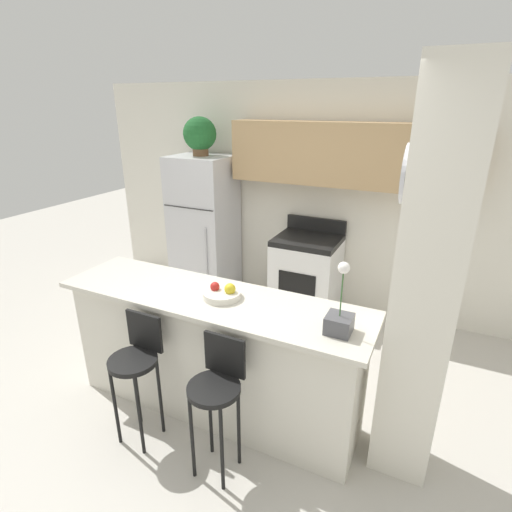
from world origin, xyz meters
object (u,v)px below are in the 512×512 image
at_px(potted_plant_on_fridge, 200,135).
at_px(orchid_vase, 340,318).
at_px(fruit_bowl, 222,293).
at_px(stove_range, 306,275).
at_px(bar_stool_left, 137,362).
at_px(bar_stool_right, 217,389).
at_px(refrigerator, 204,227).

distance_m(potted_plant_on_fridge, orchid_vase, 3.03).
distance_m(orchid_vase, fruit_bowl, 0.88).
bearing_deg(fruit_bowl, stove_range, 89.12).
relative_size(potted_plant_on_fridge, orchid_vase, 0.95).
bearing_deg(stove_range, bar_stool_left, -100.77).
bearing_deg(bar_stool_left, stove_range, 79.23).
distance_m(stove_range, bar_stool_right, 2.33).
xyz_separation_m(bar_stool_right, orchid_vase, (0.64, 0.40, 0.46)).
xyz_separation_m(bar_stool_left, bar_stool_right, (0.65, 0.00, 0.00)).
relative_size(bar_stool_right, potted_plant_on_fridge, 2.20).
bearing_deg(orchid_vase, fruit_bowl, 174.03).
bearing_deg(stove_range, refrigerator, -179.09).
distance_m(bar_stool_right, potted_plant_on_fridge, 3.07).
distance_m(stove_range, fruit_bowl, 1.91).
height_order(stove_range, potted_plant_on_fridge, potted_plant_on_fridge).
bearing_deg(bar_stool_right, refrigerator, 124.15).
height_order(bar_stool_left, orchid_vase, orchid_vase).
bearing_deg(orchid_vase, refrigerator, 139.20).
distance_m(refrigerator, orchid_vase, 2.91).
bearing_deg(refrigerator, potted_plant_on_fridge, 119.18).
distance_m(stove_range, potted_plant_on_fridge, 2.02).
bearing_deg(bar_stool_left, orchid_vase, 17.19).
xyz_separation_m(refrigerator, bar_stool_left, (0.91, -2.29, -0.23)).
height_order(stove_range, bar_stool_right, stove_range).
bearing_deg(potted_plant_on_fridge, bar_stool_left, -68.37).
relative_size(refrigerator, orchid_vase, 3.75).
bearing_deg(stove_range, fruit_bowl, -90.88).
relative_size(refrigerator, stove_range, 1.62).
relative_size(stove_range, fruit_bowl, 3.90).
distance_m(stove_range, orchid_vase, 2.19).
relative_size(stove_range, orchid_vase, 2.31).
bearing_deg(orchid_vase, bar_stool_right, -148.12).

